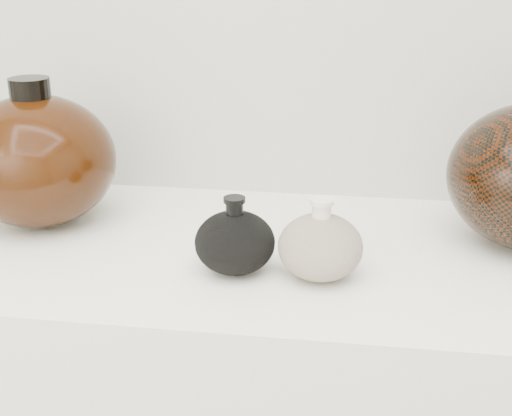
# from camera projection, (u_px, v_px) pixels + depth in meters

# --- Properties ---
(room) EXTENTS (3.04, 2.42, 2.64)m
(room) POSITION_uv_depth(u_px,v_px,m) (91.00, 24.00, 0.29)
(room) COLOR slate
(room) RESTS_ON ground
(black_gourd_vase) EXTENTS (0.13, 0.13, 0.11)m
(black_gourd_vase) POSITION_uv_depth(u_px,v_px,m) (235.00, 242.00, 0.97)
(black_gourd_vase) COLOR black
(black_gourd_vase) RESTS_ON display_counter
(cream_gourd_vase) EXTENTS (0.12, 0.12, 0.11)m
(cream_gourd_vase) POSITION_uv_depth(u_px,v_px,m) (320.00, 246.00, 0.95)
(cream_gourd_vase) COLOR beige
(cream_gourd_vase) RESTS_ON display_counter
(left_round_pot) EXTENTS (0.32, 0.32, 0.23)m
(left_round_pot) POSITION_uv_depth(u_px,v_px,m) (38.00, 160.00, 1.12)
(left_round_pot) COLOR black
(left_round_pot) RESTS_ON display_counter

